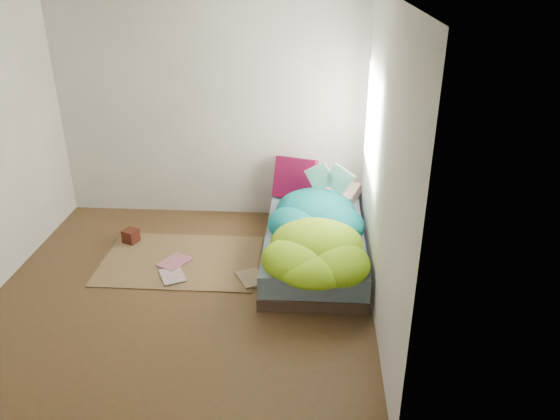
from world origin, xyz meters
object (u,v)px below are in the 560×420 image
at_px(bed, 314,243).
at_px(floor_book_b, 166,259).
at_px(pillow_magenta, 295,178).
at_px(wooden_box, 131,236).
at_px(open_book, 330,170).
at_px(floor_book_a, 161,278).

height_order(bed, floor_book_b, bed).
relative_size(bed, pillow_magenta, 4.35).
bearing_deg(wooden_box, pillow_magenta, 18.36).
xyz_separation_m(wooden_box, floor_book_b, (0.48, -0.37, -0.06)).
bearing_deg(open_book, pillow_magenta, 151.75).
bearing_deg(open_book, floor_book_b, -146.29).
bearing_deg(floor_book_b, open_book, 50.27).
height_order(floor_book_a, floor_book_b, floor_book_b).
bearing_deg(floor_book_b, wooden_box, 171.96).
height_order(bed, wooden_box, bed).
xyz_separation_m(pillow_magenta, wooden_box, (-1.76, -0.59, -0.49)).
bearing_deg(wooden_box, floor_book_b, -37.62).
relative_size(bed, wooden_box, 14.01).
distance_m(bed, floor_book_a, 1.58).
bearing_deg(pillow_magenta, floor_book_b, -126.85).
height_order(bed, open_book, open_book).
height_order(open_book, floor_book_b, open_book).
distance_m(pillow_magenta, floor_book_a, 1.89).
distance_m(bed, pillow_magenta, 0.89).
distance_m(open_book, wooden_box, 2.27).
xyz_separation_m(bed, floor_book_a, (-1.47, -0.55, -0.15)).
bearing_deg(bed, pillow_magenta, 107.20).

